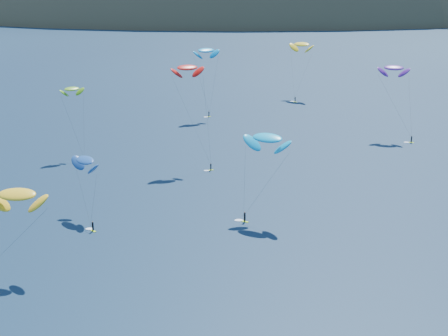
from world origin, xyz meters
TOP-DOWN VIEW (x-y plane):
  - island at (39.40, 562.36)m, footprint 730.00×300.00m
  - kitesurfer_2 at (-28.87, 52.75)m, footprint 11.92×11.55m
  - kitesurfer_3 at (-34.88, 119.42)m, footprint 7.84×11.65m
  - kitesurfer_4 at (-0.20, 163.04)m, footprint 9.87×7.88m
  - kitesurfer_5 at (14.75, 77.04)m, footprint 10.88×9.70m
  - kitesurfer_6 at (56.07, 139.12)m, footprint 9.90×13.05m
  - kitesurfer_9 at (-3.42, 112.25)m, footprint 11.20×11.25m
  - kitesurfer_10 at (-22.87, 77.57)m, footprint 8.52×14.95m
  - kitesurfer_11 at (35.18, 194.38)m, footprint 10.57×17.02m

SIDE VIEW (x-z plane):
  - island at x=39.40m, z-range -115.74..94.26m
  - kitesurfer_10 at x=-22.87m, z-range 4.57..18.39m
  - kitesurfer_2 at x=-28.87m, z-range 5.36..21.72m
  - kitesurfer_5 at x=14.75m, z-range 6.83..26.08m
  - kitesurfer_3 at x=-34.88m, z-range 8.00..27.65m
  - kitesurfer_11 at x=35.18m, z-range 8.48..31.02m
  - kitesurfer_6 at x=56.07m, z-range 8.83..31.56m
  - kitesurfer_4 at x=-0.20m, z-range 9.68..34.14m
  - kitesurfer_9 at x=-3.42m, z-range 11.21..38.35m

